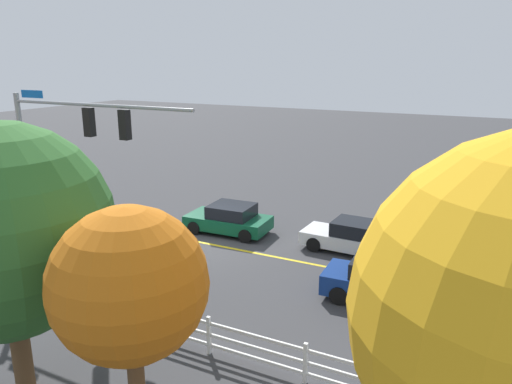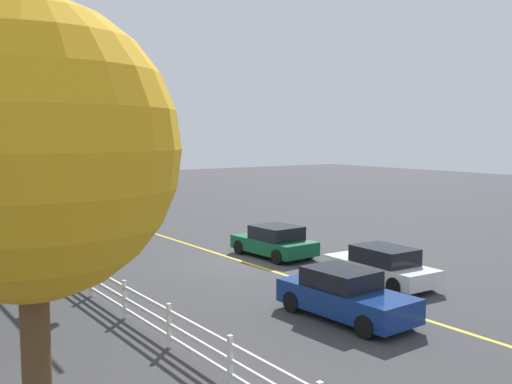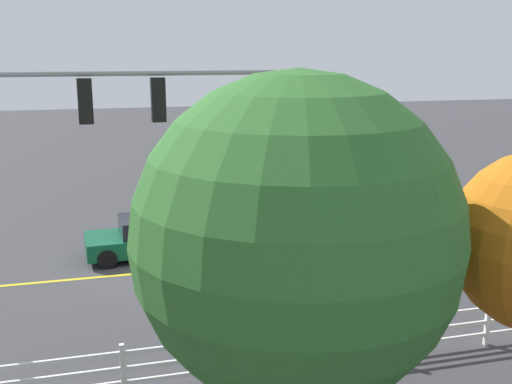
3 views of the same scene
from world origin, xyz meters
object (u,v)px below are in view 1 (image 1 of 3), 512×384
Objects in this scene: car_1 at (355,237)px; car_2 at (229,219)px; tree_0 at (129,286)px; car_0 at (387,283)px; tree_2 at (4,231)px.

car_1 is 1.11× the size of car_2.
car_0 is at bearing -107.57° from tree_0.
car_0 is 11.75m from tree_2.
car_2 is at bearing 153.50° from car_0.
car_1 is 0.81× the size of tree_0.
car_1 is (2.20, -3.92, -0.04)m from car_0.
tree_2 is (-1.28, 12.38, 3.58)m from car_2.
tree_0 is at bearing 109.69° from car_2.
tree_2 is (4.77, 12.69, 3.59)m from car_1.
car_0 reaches higher than car_1.
tree_2 is at bearing 93.03° from car_2.
tree_0 is at bearing -110.42° from car_0.
tree_2 reaches higher than car_1.
car_2 is at bearing -84.08° from tree_2.
tree_0 is at bearing 88.98° from car_1.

